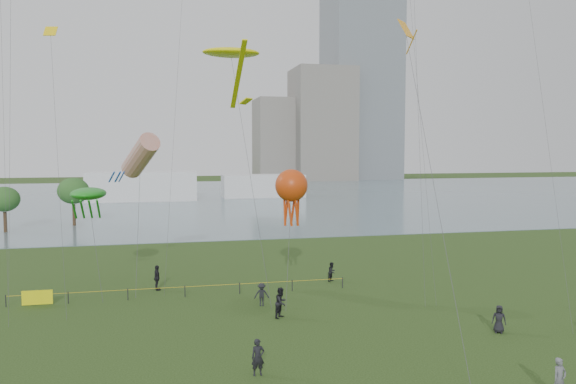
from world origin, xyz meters
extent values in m
plane|color=#1C3310|center=(0.00, 0.00, 0.00)|extent=(400.00, 400.00, 0.00)
cube|color=slate|center=(0.00, 100.00, 0.02)|extent=(400.00, 120.00, 0.08)
cube|color=slate|center=(62.00, 168.00, 60.00)|extent=(24.00, 24.00, 120.00)
cube|color=slate|center=(46.00, 162.00, 19.00)|extent=(20.00, 20.00, 38.00)
cube|color=slate|center=(32.00, 168.00, 14.00)|extent=(16.00, 18.00, 28.00)
cube|color=silver|center=(-12.00, 95.00, 3.00)|extent=(22.00, 8.00, 6.00)
cube|color=silver|center=(14.00, 98.00, 2.50)|extent=(18.00, 7.00, 5.00)
cylinder|color=#362618|center=(-19.97, 57.63, 1.51)|extent=(0.44, 0.44, 3.03)
ellipsoid|color=#2F5E25|center=(-19.97, 57.63, 4.91)|extent=(4.30, 4.30, 3.63)
cylinder|color=#362618|center=(-27.61, 52.81, 1.33)|extent=(0.44, 0.44, 2.66)
ellipsoid|color=#2F5E25|center=(-27.61, 52.81, 4.32)|extent=(3.78, 3.78, 3.19)
cylinder|color=black|center=(-18.35, 15.93, 0.42)|extent=(0.07, 0.07, 0.85)
cylinder|color=black|center=(-14.35, 15.93, 0.42)|extent=(0.07, 0.07, 0.85)
cylinder|color=black|center=(-10.35, 15.93, 0.42)|extent=(0.07, 0.07, 0.85)
cylinder|color=black|center=(-6.35, 15.93, 0.42)|extent=(0.07, 0.07, 0.85)
cylinder|color=black|center=(-2.35, 15.93, 0.42)|extent=(0.07, 0.07, 0.85)
cylinder|color=black|center=(1.65, 15.93, 0.42)|extent=(0.07, 0.07, 0.85)
cylinder|color=black|center=(5.65, 15.93, 0.42)|extent=(0.07, 0.07, 0.85)
cylinder|color=gold|center=(-6.35, 15.93, 0.75)|extent=(24.00, 0.03, 0.03)
cube|color=yellow|center=(-16.35, 15.93, 0.55)|extent=(2.00, 0.04, 1.00)
imported|color=#5B5E63|center=(8.66, -4.57, 0.91)|extent=(0.73, 0.54, 1.83)
imported|color=black|center=(-0.56, 9.52, 0.98)|extent=(1.19, 1.20, 1.95)
imported|color=black|center=(-1.30, 12.45, 0.79)|extent=(1.09, 0.71, 1.59)
imported|color=black|center=(-8.34, 18.36, 0.96)|extent=(0.66, 1.19, 1.93)
imported|color=black|center=(11.29, 3.87, 0.81)|extent=(0.95, 0.86, 1.62)
imported|color=black|center=(-3.52, 0.84, 0.87)|extent=(0.67, 0.47, 1.75)
imported|color=black|center=(5.50, 18.22, 0.78)|extent=(0.96, 0.95, 1.57)
cylinder|color=#3F3F42|center=(-1.54, 16.05, 9.21)|extent=(1.50, 9.33, 18.43)
ellipsoid|color=yellow|center=(-2.27, 20.70, 18.42)|extent=(4.61, 2.88, 0.72)
cube|color=yellow|center=(-2.27, 16.50, 16.02)|extent=(0.36, 6.98, 4.09)
cube|color=yellow|center=(-2.27, 12.70, 13.92)|extent=(0.95, 0.95, 0.42)
cylinder|color=#3F3F42|center=(-9.67, 18.95, 5.09)|extent=(0.38, 5.02, 10.20)
cylinder|color=#B93416|center=(-9.50, 21.45, 10.19)|extent=(3.51, 4.99, 3.69)
cylinder|color=blue|center=(-10.90, 20.25, 8.59)|extent=(0.60, 1.13, 0.88)
cylinder|color=blue|center=(-11.17, 20.63, 8.59)|extent=(0.60, 1.13, 0.88)
cylinder|color=blue|center=(-11.62, 20.49, 8.59)|extent=(0.60, 1.13, 0.88)
cylinder|color=blue|center=(-11.62, 20.02, 8.59)|extent=(0.60, 1.13, 0.88)
cylinder|color=blue|center=(-11.17, 19.87, 8.59)|extent=(0.60, 1.13, 0.88)
cylinder|color=#3F3F42|center=(-12.61, 17.33, 3.71)|extent=(1.21, 3.39, 7.43)
ellipsoid|color=#178218|center=(-13.20, 19.01, 7.42)|extent=(2.56, 4.60, 0.89)
cylinder|color=#178218|center=(-14.00, 17.41, 6.42)|extent=(0.16, 1.79, 1.54)
cylinder|color=#178218|center=(-13.45, 17.41, 6.42)|extent=(0.16, 1.79, 1.54)
cylinder|color=#178218|center=(-12.90, 17.41, 6.42)|extent=(0.16, 1.79, 1.54)
cylinder|color=#178218|center=(-12.35, 17.41, 6.42)|extent=(0.16, 1.79, 1.54)
cylinder|color=#3F3F42|center=(0.65, 12.68, 4.06)|extent=(1.23, 3.63, 8.13)
sphere|color=#BE390D|center=(1.25, 14.47, 8.12)|extent=(2.35, 2.35, 2.35)
cylinder|color=#BE390D|center=(1.75, 14.47, 6.52)|extent=(0.18, 0.54, 2.60)
cylinder|color=#BE390D|center=(1.50, 14.91, 6.52)|extent=(0.49, 0.36, 2.61)
cylinder|color=#BE390D|center=(1.00, 14.91, 6.52)|extent=(0.49, 0.36, 2.61)
cylinder|color=#BE390D|center=(0.75, 14.47, 6.52)|extent=(0.18, 0.54, 2.60)
cylinder|color=#BE390D|center=(1.00, 14.04, 6.52)|extent=(0.49, 0.36, 2.61)
cylinder|color=#BE390D|center=(1.50, 14.04, 6.52)|extent=(0.49, 0.36, 2.61)
cylinder|color=#3F3F42|center=(6.86, 3.87, 9.35)|extent=(2.77, 13.66, 18.72)
cube|color=orange|center=(8.23, 10.69, 18.70)|extent=(1.49, 1.49, 1.21)
cylinder|color=orange|center=(8.23, 9.79, 17.70)|extent=(0.08, 1.58, 1.35)
cube|color=yellow|center=(-15.56, 19.43, 19.27)|extent=(1.04, 1.00, 0.76)
camera|label=1|loc=(-7.78, -24.78, 10.76)|focal=35.00mm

